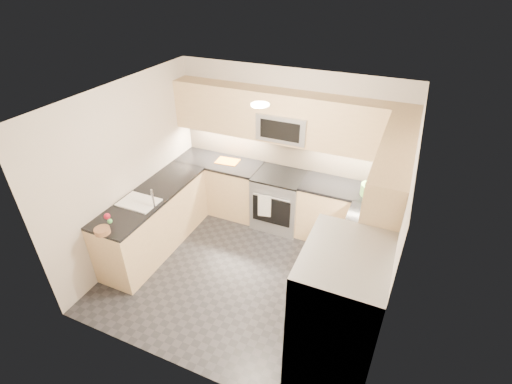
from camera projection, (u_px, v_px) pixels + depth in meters
name	position (u px, v px, depth m)	size (l,w,h in m)	color
floor	(246.00, 272.00, 5.29)	(3.60, 3.20, 0.00)	#222327
ceiling	(243.00, 101.00, 3.95)	(3.60, 3.20, 0.02)	beige
wall_back	(288.00, 148.00, 5.86)	(3.60, 0.02, 2.50)	beige
wall_front	(171.00, 287.00, 3.38)	(3.60, 0.02, 2.50)	beige
wall_left	(129.00, 171.00, 5.23)	(0.02, 3.20, 2.50)	beige
wall_right	(395.00, 235.00, 4.01)	(0.02, 3.20, 2.50)	beige
base_cab_back_left	(220.00, 186.00, 6.42)	(1.42, 0.60, 0.90)	#DEBA86
base_cab_back_right	(346.00, 215.00, 5.68)	(1.42, 0.60, 0.90)	#DEBA86
base_cab_right	(359.00, 272.00, 4.65)	(0.60, 1.70, 0.90)	#DEBA86
base_cab_peninsula	(155.00, 222.00, 5.55)	(0.60, 2.00, 0.90)	#DEBA86
countertop_back_left	(219.00, 162.00, 6.17)	(1.42, 0.63, 0.04)	black
countertop_back_right	(350.00, 189.00, 5.43)	(1.42, 0.63, 0.04)	black
countertop_right	(365.00, 243.00, 4.40)	(0.63, 1.70, 0.04)	black
countertop_peninsula	(150.00, 195.00, 5.30)	(0.63, 2.00, 0.04)	black
upper_cab_back	(285.00, 117.00, 5.42)	(3.60, 0.35, 0.75)	#DEBA86
upper_cab_right	(392.00, 175.00, 3.98)	(0.35, 1.95, 0.75)	#DEBA86
backsplash_back	(287.00, 151.00, 5.89)	(3.60, 0.01, 0.51)	tan
backsplash_right	(398.00, 217.00, 4.39)	(0.01, 2.30, 0.51)	tan
gas_range	(279.00, 200.00, 6.03)	(0.76, 0.65, 0.91)	#95979C
range_cooktop	(280.00, 176.00, 5.79)	(0.76, 0.65, 0.03)	black
oven_door_glass	(271.00, 211.00, 5.78)	(0.62, 0.02, 0.45)	black
oven_handle	(271.00, 197.00, 5.62)	(0.02, 0.02, 0.60)	#B2B5BA
microwave	(284.00, 126.00, 5.46)	(0.76, 0.40, 0.40)	#9FA1A6
microwave_door	(280.00, 131.00, 5.31)	(0.60, 0.01, 0.28)	black
refrigerator	(335.00, 327.00, 3.42)	(0.70, 0.90, 1.80)	#9FA3A7
fridge_handle_left	(291.00, 325.00, 3.38)	(0.02, 0.02, 1.20)	#B2B5BA
fridge_handle_right	(303.00, 297.00, 3.66)	(0.02, 0.02, 1.20)	#B2B5BA
sink_basin	(140.00, 207.00, 5.13)	(0.52, 0.38, 0.16)	white
faucet	(153.00, 199.00, 4.94)	(0.03, 0.03, 0.28)	silver
utensil_bowl	(371.00, 190.00, 5.23)	(0.29, 0.29, 0.16)	#72C655
cutting_board	(228.00, 161.00, 6.14)	(0.37, 0.26, 0.01)	orange
fruit_basket	(102.00, 231.00, 4.52)	(0.19, 0.19, 0.07)	#9D6C49
fruit_apple	(107.00, 216.00, 4.64)	(0.08, 0.08, 0.08)	red
fruit_pear	(110.00, 221.00, 4.55)	(0.06, 0.06, 0.06)	#48A94F
dish_towel_check	(264.00, 206.00, 5.73)	(0.20, 0.02, 0.38)	white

